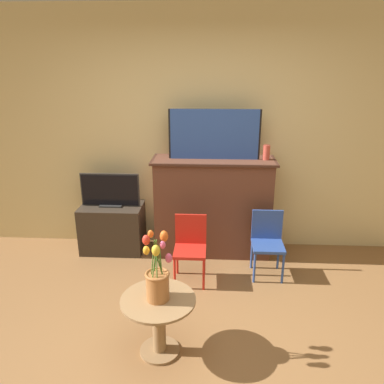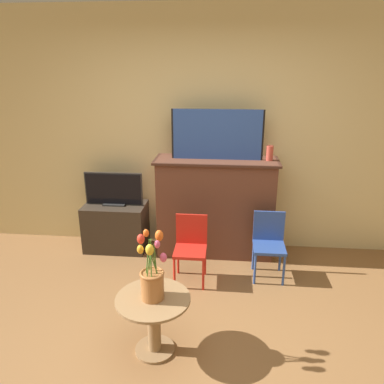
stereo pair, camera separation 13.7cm
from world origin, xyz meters
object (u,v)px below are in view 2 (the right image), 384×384
(chair_blue, at_px, (269,241))
(vase_tulips, at_px, (152,278))
(tv_monitor, at_px, (114,190))
(chair_red, at_px, (191,244))
(painting, at_px, (217,135))

(chair_blue, relative_size, vase_tulips, 1.32)
(tv_monitor, bearing_deg, chair_blue, -14.30)
(tv_monitor, height_order, chair_blue, tv_monitor)
(chair_red, height_order, chair_blue, same)
(chair_red, height_order, vase_tulips, vase_tulips)
(painting, distance_m, chair_blue, 1.23)
(tv_monitor, distance_m, chair_blue, 1.82)
(painting, distance_m, tv_monitor, 1.33)
(tv_monitor, distance_m, chair_red, 1.17)
(painting, relative_size, chair_blue, 1.46)
(vase_tulips, bearing_deg, chair_blue, 51.39)
(vase_tulips, bearing_deg, chair_red, 80.57)
(painting, bearing_deg, chair_blue, -39.38)
(chair_red, xyz_separation_m, chair_blue, (0.79, 0.16, 0.00))
(tv_monitor, xyz_separation_m, chair_blue, (1.73, -0.44, -0.35))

